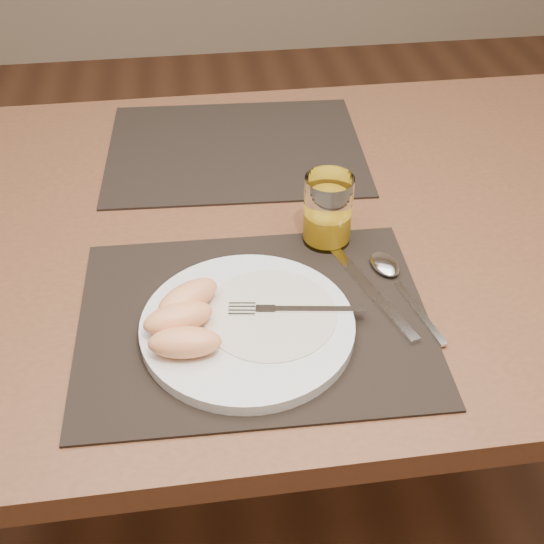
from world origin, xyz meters
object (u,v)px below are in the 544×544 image
(placemat_near, at_px, (254,319))
(spoon, at_px, (390,271))
(placemat_far, at_px, (235,149))
(juice_glass, at_px, (328,213))
(table, at_px, (254,262))
(fork, at_px, (284,309))
(knife, at_px, (377,298))
(plate, at_px, (248,326))

(placemat_near, height_order, spoon, spoon)
(placemat_far, distance_m, juice_glass, 0.31)
(table, xyz_separation_m, placemat_near, (-0.02, -0.22, 0.09))
(placemat_near, xyz_separation_m, spoon, (0.20, 0.06, 0.01))
(table, xyz_separation_m, fork, (0.01, -0.23, 0.11))
(table, relative_size, knife, 6.52)
(plate, bearing_deg, placemat_far, 86.47)
(table, distance_m, plate, 0.26)
(placemat_near, xyz_separation_m, fork, (0.04, -0.01, 0.02))
(placemat_far, bearing_deg, fork, -87.37)
(table, bearing_deg, plate, -98.29)
(knife, bearing_deg, table, 124.60)
(table, xyz_separation_m, spoon, (0.17, -0.16, 0.09))
(table, height_order, plate, plate)
(placemat_far, bearing_deg, placemat_near, -92.33)
(spoon, height_order, juice_glass, juice_glass)
(table, relative_size, fork, 7.99)
(spoon, bearing_deg, placemat_near, -162.53)
(table, bearing_deg, knife, -55.40)
(knife, relative_size, juice_glass, 2.03)
(placemat_far, xyz_separation_m, fork, (0.02, -0.45, 0.02))
(plate, height_order, knife, plate)
(placemat_near, xyz_separation_m, plate, (-0.01, -0.02, 0.01))
(table, xyz_separation_m, juice_glass, (0.10, -0.07, 0.13))
(plate, distance_m, knife, 0.18)
(table, height_order, spoon, spoon)
(placemat_near, bearing_deg, juice_glass, 50.51)
(placemat_near, bearing_deg, knife, 4.70)
(plate, relative_size, spoon, 1.41)
(placemat_near, distance_m, fork, 0.04)
(placemat_far, relative_size, plate, 1.67)
(fork, height_order, knife, fork)
(placemat_near, relative_size, knife, 2.10)
(knife, bearing_deg, fork, -170.24)
(fork, xyz_separation_m, knife, (0.13, 0.02, -0.02))
(spoon, bearing_deg, plate, -158.01)
(table, distance_m, placemat_near, 0.24)
(table, height_order, knife, knife)
(table, relative_size, placemat_near, 3.11)
(placemat_near, relative_size, fork, 2.57)
(plate, xyz_separation_m, knife, (0.18, 0.04, -0.01))
(placemat_far, bearing_deg, knife, -70.73)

